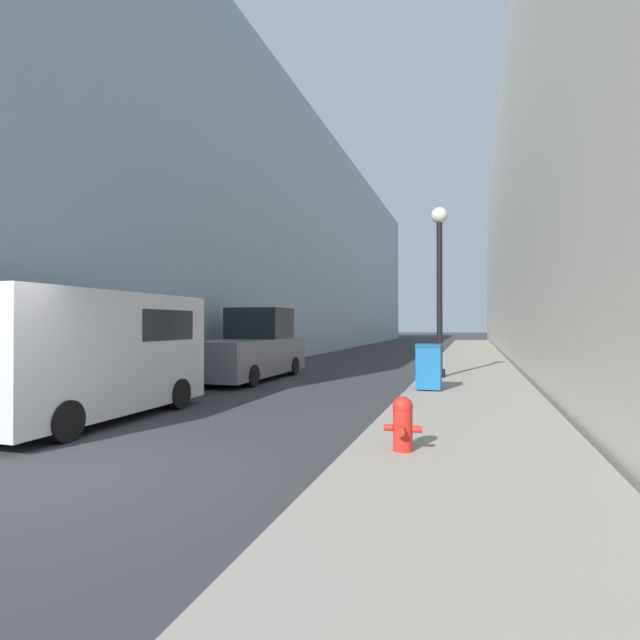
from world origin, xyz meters
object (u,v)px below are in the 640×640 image
at_px(fire_hydrant, 403,422).
at_px(white_van, 90,350).
at_px(trash_bin, 429,366).
at_px(pickup_truck, 250,350).
at_px(lamppost, 439,271).

distance_m(fire_hydrant, white_van, 6.20).
height_order(trash_bin, pickup_truck, pickup_truck).
bearing_deg(pickup_truck, lamppost, 9.87).
height_order(trash_bin, lamppost, lamppost).
bearing_deg(lamppost, trash_bin, -91.39).
xyz_separation_m(trash_bin, white_van, (-5.86, -5.06, 0.57)).
height_order(white_van, pickup_truck, white_van).
relative_size(fire_hydrant, lamppost, 0.14).
height_order(lamppost, white_van, lamppost).
bearing_deg(trash_bin, pickup_truck, 160.79).
bearing_deg(lamppost, fire_hydrant, -89.40).
distance_m(trash_bin, white_van, 7.76).
bearing_deg(pickup_truck, trash_bin, -19.21).
bearing_deg(white_van, trash_bin, 40.78).
bearing_deg(trash_bin, fire_hydrant, -88.42).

